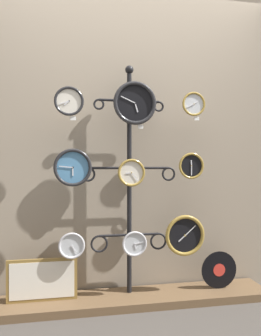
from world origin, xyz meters
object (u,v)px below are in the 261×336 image
(clock_bottom_center, at_px, (134,244))
(vinyl_record, at_px, (219,270))
(clock_middle_center, at_px, (132,173))
(clock_bottom_left, at_px, (72,246))
(clock_middle_right, at_px, (191,166))
(clock_top_center, at_px, (135,103))
(display_stand, at_px, (129,222))
(clock_top_left, at_px, (69,101))
(picture_frame, at_px, (42,280))
(clock_bottom_right, at_px, (185,235))
(clock_top_right, at_px, (193,104))
(clock_middle_left, at_px, (73,168))

(clock_bottom_center, distance_m, vinyl_record, 0.75)
(clock_middle_center, distance_m, clock_bottom_left, 0.69)
(clock_middle_right, bearing_deg, clock_top_center, -177.20)
(display_stand, bearing_deg, clock_top_center, -79.19)
(display_stand, xyz_separation_m, vinyl_record, (0.73, -0.06, -0.40))
(clock_top_left, bearing_deg, clock_top_center, -2.17)
(clock_top_left, height_order, clock_bottom_center, clock_top_left)
(display_stand, distance_m, vinyl_record, 0.83)
(picture_frame, bearing_deg, clock_top_left, -13.51)
(clock_middle_center, bearing_deg, clock_bottom_center, -51.17)
(clock_top_center, distance_m, clock_middle_right, 0.65)
(clock_bottom_center, relative_size, clock_bottom_right, 0.59)
(clock_top_left, height_order, clock_bottom_right, clock_top_left)
(clock_top_left, relative_size, clock_bottom_left, 1.11)
(clock_top_right, height_order, vinyl_record, clock_top_right)
(clock_top_right, bearing_deg, display_stand, 171.08)
(display_stand, height_order, vinyl_record, display_stand)
(clock_top_right, bearing_deg, vinyl_record, 4.09)
(clock_bottom_left, distance_m, vinyl_record, 1.20)
(clock_middle_right, bearing_deg, display_stand, 169.37)
(clock_bottom_right, bearing_deg, clock_top_right, 8.85)
(clock_top_center, bearing_deg, clock_top_left, 177.83)
(clock_middle_left, relative_size, clock_bottom_left, 1.43)
(clock_top_center, relative_size, clock_middle_right, 1.58)
(clock_top_center, height_order, clock_bottom_center, clock_top_center)
(picture_frame, bearing_deg, display_stand, 4.08)
(clock_bottom_left, relative_size, vinyl_record, 0.64)
(display_stand, xyz_separation_m, clock_middle_right, (0.48, -0.09, 0.44))
(clock_bottom_right, relative_size, picture_frame, 0.63)
(clock_top_right, bearing_deg, picture_frame, 178.44)
(clock_bottom_center, height_order, clock_bottom_right, clock_bottom_right)
(display_stand, bearing_deg, clock_middle_center, -87.61)
(clock_middle_right, bearing_deg, clock_bottom_right, -179.25)
(display_stand, bearing_deg, clock_bottom_right, -11.97)
(clock_top_right, distance_m, clock_middle_center, 0.73)
(clock_bottom_left, bearing_deg, clock_top_left, 154.67)
(clock_top_center, distance_m, clock_bottom_center, 1.06)
(clock_bottom_left, bearing_deg, clock_middle_right, 0.76)
(clock_middle_left, bearing_deg, clock_bottom_right, 1.72)
(clock_top_center, relative_size, clock_bottom_center, 1.72)
(clock_middle_left, bearing_deg, clock_middle_right, 1.66)
(clock_middle_left, xyz_separation_m, clock_bottom_center, (0.46, 0.01, -0.57))
(clock_top_right, distance_m, picture_frame, 1.76)
(clock_top_right, height_order, clock_bottom_left, clock_top_right)
(clock_middle_left, bearing_deg, clock_top_center, 0.53)
(clock_bottom_left, bearing_deg, clock_middle_center, 2.16)
(clock_top_right, bearing_deg, clock_bottom_right, -171.15)
(clock_top_center, relative_size, clock_bottom_left, 1.70)
(vinyl_record, bearing_deg, clock_top_left, -178.50)
(clock_middle_center, bearing_deg, vinyl_record, 1.78)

